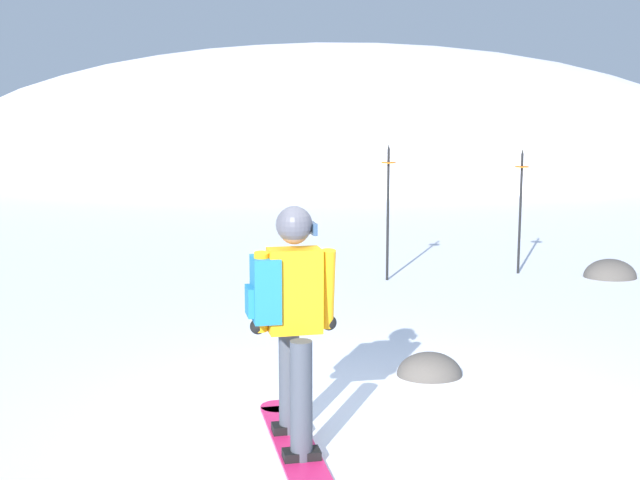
{
  "coord_description": "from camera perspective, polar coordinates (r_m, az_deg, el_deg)",
  "views": [
    {
      "loc": [
        -0.74,
        -5.8,
        2.37
      ],
      "look_at": [
        -0.23,
        2.75,
        1.0
      ],
      "focal_mm": 46.64,
      "sensor_mm": 36.0,
      "label": 1
    }
  ],
  "objects": [
    {
      "name": "rock_mid",
      "position": [
        12.42,
        19.27,
        -2.42
      ],
      "size": [
        0.74,
        0.63,
        0.52
      ],
      "color": "#4C4742",
      "rests_on": "ground"
    },
    {
      "name": "rock_dark",
      "position": [
        7.59,
        7.51,
        -9.17
      ],
      "size": [
        0.59,
        0.5,
        0.41
      ],
      "color": "#4C4742",
      "rests_on": "ground"
    },
    {
      "name": "ridge_peak_main",
      "position": [
        36.61,
        1.11,
        5.39
      ],
      "size": [
        33.05,
        29.74,
        10.0
      ],
      "color": "white",
      "rests_on": "ground"
    },
    {
      "name": "ground_plane",
      "position": [
        6.31,
        3.7,
        -13.0
      ],
      "size": [
        300.0,
        300.0,
        0.0
      ],
      "primitive_type": "plane",
      "color": "white"
    },
    {
      "name": "snowboarder_main",
      "position": [
        5.73,
        -2.06,
        -5.6
      ],
      "size": [
        0.64,
        1.82,
        1.71
      ],
      "color": "#D11E5B",
      "rests_on": "ground"
    },
    {
      "name": "piste_marker_far",
      "position": [
        11.4,
        4.69,
        2.56
      ],
      "size": [
        0.2,
        0.2,
        1.89
      ],
      "color": "black",
      "rests_on": "ground"
    },
    {
      "name": "piste_marker_near",
      "position": [
        12.18,
        13.6,
        2.52
      ],
      "size": [
        0.2,
        0.2,
        1.8
      ],
      "color": "black",
      "rests_on": "ground"
    }
  ]
}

